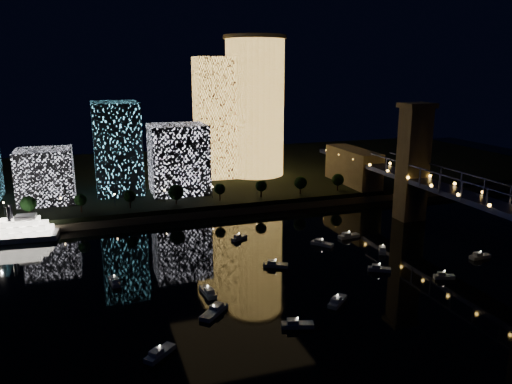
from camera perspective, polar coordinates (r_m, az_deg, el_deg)
ground at (r=155.49m, az=7.91°, el=-10.45°), size 520.00×520.00×0.00m
far_bank at (r=299.68m, az=-5.75°, el=2.10°), size 420.00×160.00×5.00m
seawall at (r=226.69m, az=-1.30°, el=-2.00°), size 420.00×6.00×3.00m
tower_cylindrical at (r=279.80m, az=-0.13°, el=9.74°), size 34.00×34.00×76.01m
tower_rectangular at (r=275.00m, az=-4.70°, el=8.41°), size 20.35×20.35×64.74m
midrise_blocks at (r=246.53m, az=-16.91°, el=3.64°), size 112.13×37.06×43.39m
truss_bridge at (r=189.57m, az=25.46°, el=-1.98°), size 13.00×266.00×50.00m
motorboats at (r=158.68m, az=4.90°, el=-9.52°), size 126.83×76.97×2.78m
esplanade_trees at (r=222.83m, az=-10.09°, el=-0.11°), size 166.26×6.91×8.96m
street_lamps at (r=228.91m, az=-10.36°, el=-0.12°), size 132.70×0.70×5.65m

